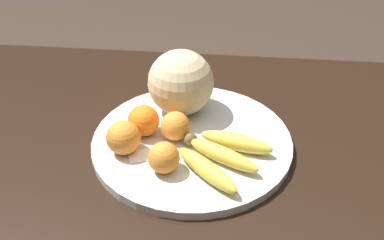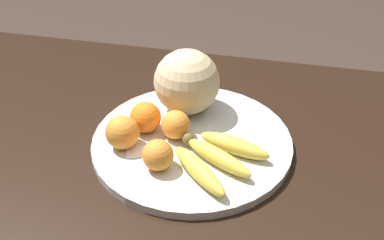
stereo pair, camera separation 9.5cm
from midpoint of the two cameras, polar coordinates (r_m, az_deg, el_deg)
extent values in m
cube|color=black|center=(1.00, -1.79, -4.58)|extent=(1.67, 0.93, 0.04)
cylinder|color=silver|center=(0.99, 2.76, -2.91)|extent=(0.44, 0.44, 0.02)
torus|color=#1E4C56|center=(0.99, 2.77, -2.74)|extent=(0.44, 0.44, 0.01)
sphere|color=beige|center=(1.03, 1.99, 4.76)|extent=(0.15, 0.15, 0.15)
sphere|color=brown|center=(0.95, 2.36, -2.66)|extent=(0.03, 0.03, 0.03)
ellipsoid|color=gold|center=(0.88, 4.02, -6.56)|extent=(0.14, 0.14, 0.04)
ellipsoid|color=gold|center=(0.91, 6.38, -4.87)|extent=(0.16, 0.11, 0.03)
ellipsoid|color=gold|center=(0.95, 8.32, -3.17)|extent=(0.16, 0.08, 0.04)
sphere|color=orange|center=(0.97, 0.71, -0.71)|extent=(0.06, 0.06, 0.06)
sphere|color=orange|center=(0.95, -6.00, -1.68)|extent=(0.07, 0.07, 0.07)
sphere|color=orange|center=(0.89, -1.29, -4.60)|extent=(0.06, 0.06, 0.06)
sphere|color=orange|center=(0.99, -3.20, 0.25)|extent=(0.07, 0.07, 0.07)
cube|color=white|center=(0.95, -2.73, -4.06)|extent=(0.10, 0.07, 0.00)
camera|label=1|loc=(0.05, -87.14, 2.05)|focal=42.00mm
camera|label=2|loc=(0.05, 92.86, -2.05)|focal=42.00mm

